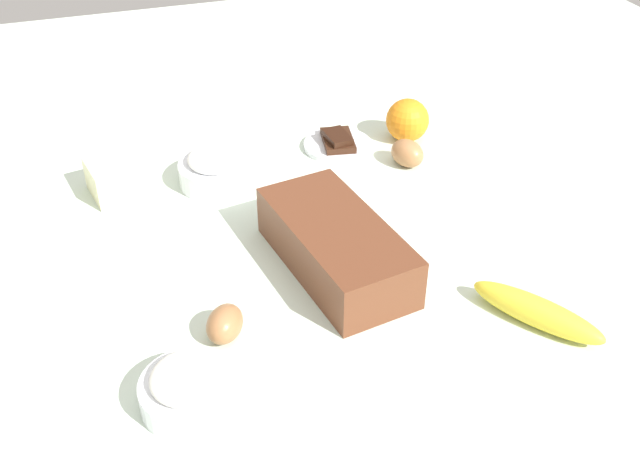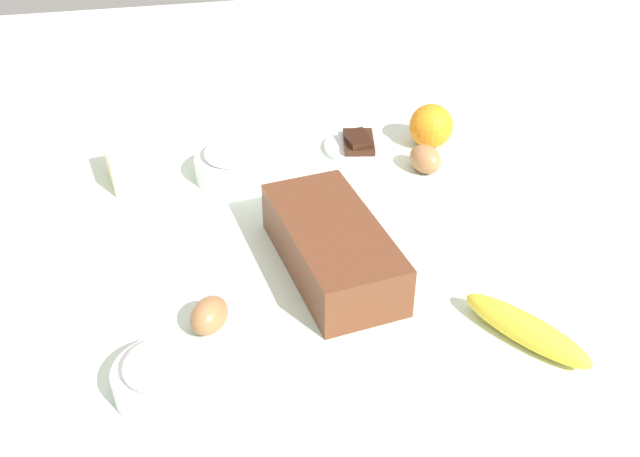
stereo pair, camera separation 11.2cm
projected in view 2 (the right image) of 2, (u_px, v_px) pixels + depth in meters
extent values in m
cube|color=silver|center=(320.00, 255.00, 1.15)|extent=(2.40, 2.40, 0.02)
cube|color=brown|center=(332.00, 247.00, 1.08)|extent=(0.30, 0.17, 0.08)
cube|color=black|center=(332.00, 245.00, 1.08)|extent=(0.28, 0.16, 0.07)
cylinder|color=white|center=(163.00, 380.00, 0.90)|extent=(0.12, 0.12, 0.04)
torus|color=white|center=(161.00, 371.00, 0.89)|extent=(0.12, 0.12, 0.01)
ellipsoid|color=white|center=(160.00, 364.00, 0.88)|extent=(0.09, 0.09, 0.03)
cylinder|color=white|center=(233.00, 167.00, 1.31)|extent=(0.13, 0.13, 0.04)
torus|color=white|center=(232.00, 158.00, 1.30)|extent=(0.13, 0.13, 0.01)
ellipsoid|color=white|center=(232.00, 152.00, 1.29)|extent=(0.10, 0.10, 0.03)
ellipsoid|color=yellow|center=(526.00, 329.00, 0.97)|extent=(0.18, 0.14, 0.04)
sphere|color=orange|center=(431.00, 126.00, 1.39)|extent=(0.08, 0.08, 0.08)
cube|color=#F4EDB2|center=(128.00, 167.00, 1.29)|extent=(0.10, 0.08, 0.06)
ellipsoid|color=#AA7245|center=(425.00, 159.00, 1.32)|extent=(0.08, 0.07, 0.05)
ellipsoid|color=#9F6A40|center=(209.00, 315.00, 0.99)|extent=(0.08, 0.07, 0.05)
cylinder|color=white|center=(359.00, 147.00, 1.40)|extent=(0.13, 0.13, 0.01)
cube|color=#381E11|center=(359.00, 142.00, 1.39)|extent=(0.10, 0.07, 0.01)
cube|color=black|center=(358.00, 138.00, 1.38)|extent=(0.07, 0.04, 0.01)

